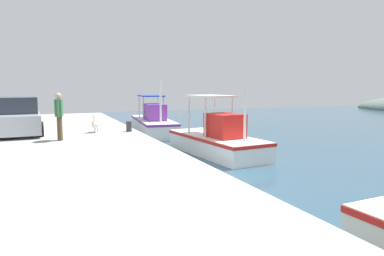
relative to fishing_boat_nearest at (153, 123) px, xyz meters
name	(u,v)px	position (x,y,z in m)	size (l,w,h in m)	color
fishing_boat_nearest	(153,123)	(0.00, 0.00, 0.00)	(6.60, 2.44, 3.39)	white
fishing_boat_second	(217,140)	(7.04, 0.70, -0.04)	(5.48, 2.36, 2.86)	white
pelican	(96,123)	(4.12, -3.82, 0.55)	(0.96, 0.55, 0.82)	tan
fisherman_standing	(59,114)	(5.96, -5.35, 1.15)	(0.64, 0.31, 1.78)	#4C3823
parked_car	(18,117)	(3.33, -6.94, 0.87)	(4.18, 2.04, 1.57)	black
mooring_bollard_nearest	(129,126)	(4.47, -2.42, 0.39)	(0.25, 0.25, 0.47)	#333338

